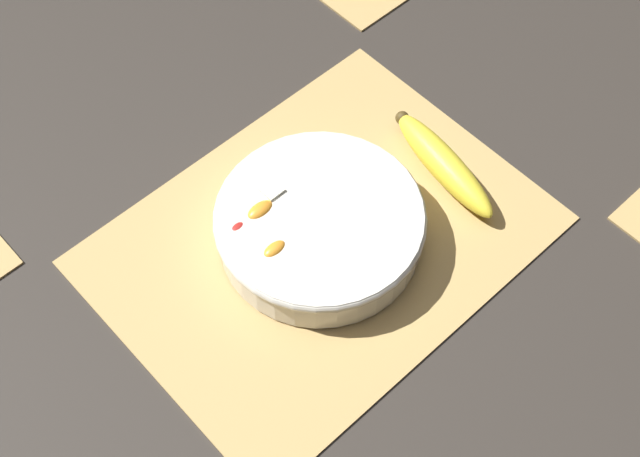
{
  "coord_description": "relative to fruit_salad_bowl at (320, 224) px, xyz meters",
  "views": [
    {
      "loc": [
        0.37,
        0.4,
        0.88
      ],
      "look_at": [
        0.0,
        0.0,
        0.03
      ],
      "focal_mm": 50.0,
      "sensor_mm": 36.0,
      "label": 1
    }
  ],
  "objects": [
    {
      "name": "ground_plane",
      "position": [
        0.0,
        0.0,
        -0.04
      ],
      "size": [
        6.0,
        6.0,
        0.0
      ],
      "primitive_type": "plane",
      "color": "#2D2823"
    },
    {
      "name": "fruit_salad_bowl",
      "position": [
        0.0,
        0.0,
        0.0
      ],
      "size": [
        0.24,
        0.24,
        0.06
      ],
      "color": "silver",
      "rests_on": "bamboo_mat_center"
    },
    {
      "name": "whole_banana",
      "position": [
        -0.17,
        0.03,
        -0.01
      ],
      "size": [
        0.07,
        0.18,
        0.04
      ],
      "color": "yellow",
      "rests_on": "bamboo_mat_center"
    },
    {
      "name": "bamboo_mat_center",
      "position": [
        0.0,
        0.0,
        -0.03
      ],
      "size": [
        0.49,
        0.37,
        0.01
      ],
      "color": "tan",
      "rests_on": "ground_plane"
    }
  ]
}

